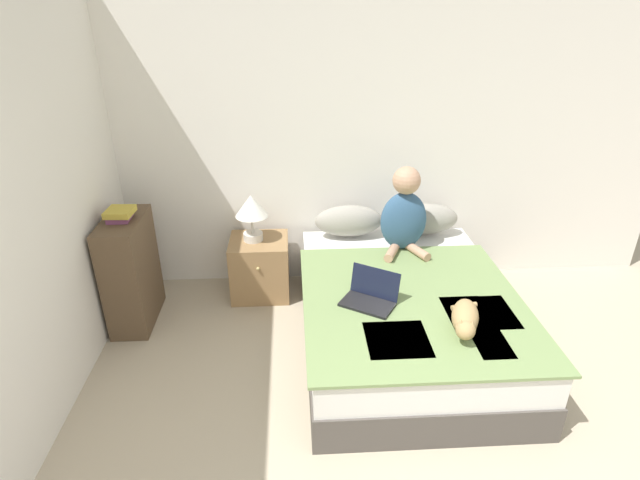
% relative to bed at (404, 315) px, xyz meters
% --- Properties ---
extents(wall_back, '(5.17, 0.05, 2.55)m').
position_rel_bed_xyz_m(wall_back, '(-0.14, 1.06, 1.03)').
color(wall_back, white).
rests_on(wall_back, ground_plane).
extents(wall_side, '(0.05, 4.27, 2.55)m').
position_rel_bed_xyz_m(wall_side, '(-2.25, -0.59, 1.03)').
color(wall_side, white).
rests_on(wall_side, ground_plane).
extents(bed, '(1.48, 1.98, 0.50)m').
position_rel_bed_xyz_m(bed, '(0.00, 0.00, 0.00)').
color(bed, '#4C4742').
rests_on(bed, ground_plane).
extents(pillow_near, '(0.57, 0.23, 0.27)m').
position_rel_bed_xyz_m(pillow_near, '(-0.32, 0.85, 0.39)').
color(pillow_near, gray).
rests_on(pillow_near, bed).
extents(pillow_far, '(0.57, 0.23, 0.27)m').
position_rel_bed_xyz_m(pillow_far, '(0.32, 0.85, 0.39)').
color(pillow_far, gray).
rests_on(pillow_far, bed).
extents(person_sitting, '(0.37, 0.37, 0.69)m').
position_rel_bed_xyz_m(person_sitting, '(0.08, 0.58, 0.55)').
color(person_sitting, '#33567A').
rests_on(person_sitting, bed).
extents(cat_tabby, '(0.28, 0.47, 0.17)m').
position_rel_bed_xyz_m(cat_tabby, '(0.23, -0.53, 0.34)').
color(cat_tabby, tan).
rests_on(cat_tabby, bed).
extents(laptop_open, '(0.42, 0.39, 0.22)m').
position_rel_bed_xyz_m(laptop_open, '(-0.30, -0.20, 0.30)').
color(laptop_open, black).
rests_on(laptop_open, bed).
extents(nightstand, '(0.49, 0.46, 0.51)m').
position_rel_bed_xyz_m(nightstand, '(-1.09, 0.77, 0.01)').
color(nightstand, '#937047').
rests_on(nightstand, ground_plane).
extents(table_lamp, '(0.27, 0.27, 0.40)m').
position_rel_bed_xyz_m(table_lamp, '(-1.13, 0.78, 0.54)').
color(table_lamp, beige).
rests_on(table_lamp, nightstand).
extents(bookshelf, '(0.28, 0.60, 0.87)m').
position_rel_bed_xyz_m(bookshelf, '(-2.05, 0.44, 0.19)').
color(bookshelf, brown).
rests_on(bookshelf, ground_plane).
extents(book_stack_top, '(0.20, 0.21, 0.09)m').
position_rel_bed_xyz_m(book_stack_top, '(-2.05, 0.43, 0.67)').
color(book_stack_top, '#844270').
rests_on(book_stack_top, bookshelf).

